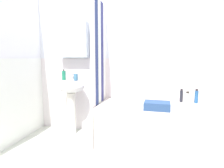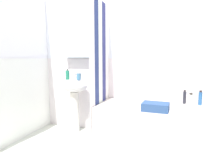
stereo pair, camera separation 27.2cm
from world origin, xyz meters
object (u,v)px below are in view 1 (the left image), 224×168
(conditioner_bottle, at_px, (187,97))
(towel_folded, at_px, (157,106))
(toothbrush_cup, at_px, (76,77))
(bathtub, at_px, (151,125))
(soap_dispenser, at_px, (64,75))
(sink, at_px, (71,95))
(lotion_bottle, at_px, (181,96))
(body_wash_bottle, at_px, (196,96))

(conditioner_bottle, relative_size, towel_folded, 0.50)
(toothbrush_cup, relative_size, bathtub, 0.07)
(conditioner_bottle, height_order, towel_folded, conditioner_bottle)
(soap_dispenser, xyz_separation_m, bathtub, (1.36, -0.14, -0.65))
(sink, relative_size, bathtub, 0.60)
(towel_folded, bearing_deg, conditioner_bottle, 48.84)
(sink, height_order, towel_folded, sink)
(soap_dispenser, bearing_deg, lotion_bottle, 4.48)
(soap_dispenser, bearing_deg, towel_folded, -14.58)
(sink, relative_size, lotion_bottle, 4.45)
(soap_dispenser, xyz_separation_m, toothbrush_cup, (0.20, 0.01, -0.02))
(body_wash_bottle, height_order, towel_folded, body_wash_bottle)
(sink, bearing_deg, toothbrush_cup, -5.46)
(bathtub, bearing_deg, lotion_bottle, 33.86)
(soap_dispenser, xyz_separation_m, body_wash_bottle, (1.98, 0.11, -0.28))
(lotion_bottle, xyz_separation_m, towel_folded, (-0.35, -0.51, -0.04))
(toothbrush_cup, distance_m, towel_folded, 1.32)
(bathtub, bearing_deg, body_wash_bottle, 22.49)
(sink, xyz_separation_m, toothbrush_cup, (0.09, -0.01, 0.28))
(soap_dispenser, relative_size, lotion_bottle, 0.87)
(conditioner_bottle, bearing_deg, body_wash_bottle, -3.11)
(soap_dispenser, height_order, lotion_bottle, soap_dispenser)
(bathtub, height_order, body_wash_bottle, body_wash_bottle)
(sink, xyz_separation_m, towel_folded, (1.32, -0.39, -0.02))
(bathtub, xyz_separation_m, body_wash_bottle, (0.62, 0.26, 0.38))
(soap_dispenser, distance_m, conditioner_bottle, 1.89)
(lotion_bottle, bearing_deg, soap_dispenser, -175.52)
(sink, height_order, lotion_bottle, sink)
(bathtub, distance_m, towel_folded, 0.41)
(towel_folded, bearing_deg, bathtub, 107.46)
(sink, bearing_deg, conditioner_bottle, 3.37)
(body_wash_bottle, xyz_separation_m, lotion_bottle, (-0.20, 0.02, -0.00))
(soap_dispenser, relative_size, towel_folded, 0.53)
(sink, relative_size, towel_folded, 2.70)
(soap_dispenser, relative_size, bathtub, 0.12)
(body_wash_bottle, height_order, conditioner_bottle, body_wash_bottle)
(toothbrush_cup, distance_m, lotion_bottle, 1.61)
(conditioner_bottle, bearing_deg, toothbrush_cup, -176.15)
(bathtub, distance_m, conditioner_bottle, 0.67)
(sink, bearing_deg, soap_dispenser, -170.28)
(sink, bearing_deg, lotion_bottle, 4.15)
(soap_dispenser, height_order, toothbrush_cup, soap_dispenser)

